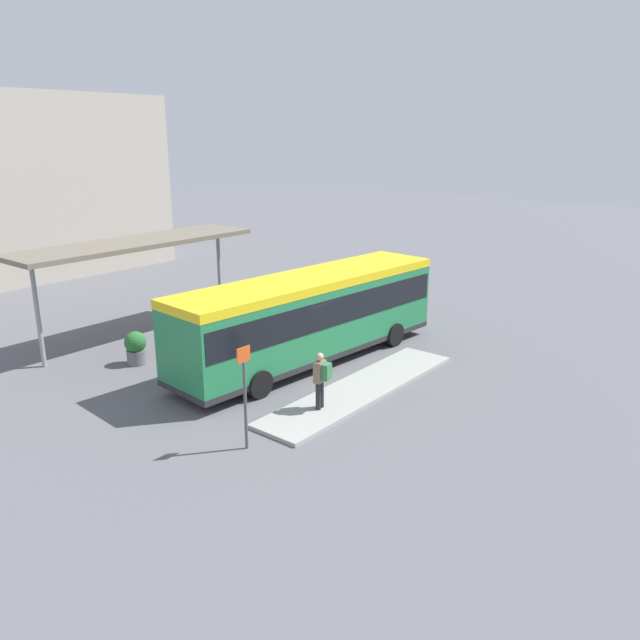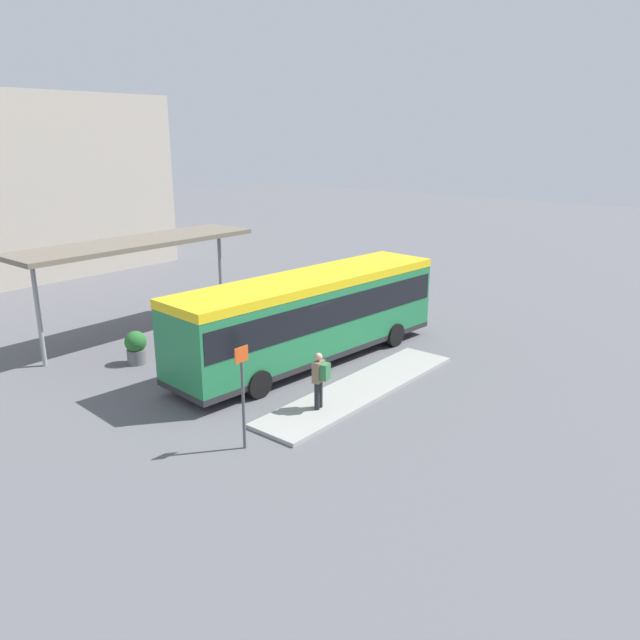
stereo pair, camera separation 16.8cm
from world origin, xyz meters
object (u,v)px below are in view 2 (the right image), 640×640
at_px(bicycle_black, 354,282).
at_px(potted_planter_near_shelter, 136,347).
at_px(bicycle_yellow, 338,281).
at_px(bicycle_white, 364,286).
at_px(platform_sign, 243,393).
at_px(city_bus, 310,312).
at_px(pedestrian_waiting, 320,377).

relative_size(bicycle_black, potted_planter_near_shelter, 1.48).
distance_m(bicycle_yellow, potted_planter_near_shelter, 13.74).
height_order(bicycle_white, platform_sign, platform_sign).
distance_m(city_bus, platform_sign, 6.75).
bearing_deg(bicycle_white, bicycle_yellow, 173.78).
xyz_separation_m(city_bus, potted_planter_near_shelter, (-4.18, 4.59, -1.20)).
relative_size(bicycle_yellow, platform_sign, 0.55).
distance_m(city_bus, bicycle_white, 10.50).
bearing_deg(platform_sign, city_bus, 25.84).
xyz_separation_m(city_bus, pedestrian_waiting, (-3.13, -3.05, -0.72)).
bearing_deg(bicycle_yellow, bicycle_black, -159.62).
height_order(bicycle_yellow, platform_sign, platform_sign).
bearing_deg(bicycle_yellow, platform_sign, 126.04).
distance_m(pedestrian_waiting, bicycle_white, 14.62).
distance_m(city_bus, potted_planter_near_shelter, 6.32).
bearing_deg(potted_planter_near_shelter, bicycle_white, -0.78).
bearing_deg(potted_planter_near_shelter, platform_sign, -104.11).
xyz_separation_m(pedestrian_waiting, platform_sign, (-2.94, 0.11, 0.45)).
bearing_deg(city_bus, potted_planter_near_shelter, 136.80).
height_order(pedestrian_waiting, platform_sign, platform_sign).
bearing_deg(bicycle_black, platform_sign, -68.12).
xyz_separation_m(bicycle_white, bicycle_yellow, (0.05, 1.79, -0.02)).
bearing_deg(city_bus, pedestrian_waiting, -131.28).
bearing_deg(bicycle_white, city_bus, -69.64).
relative_size(bicycle_white, potted_planter_near_shelter, 1.38).
bearing_deg(bicycle_white, pedestrian_waiting, -63.99).
bearing_deg(bicycle_black, bicycle_white, -23.30).
distance_m(pedestrian_waiting, platform_sign, 2.97).
distance_m(pedestrian_waiting, bicycle_black, 15.33).
xyz_separation_m(potted_planter_near_shelter, platform_sign, (-1.89, -7.53, 0.93)).
bearing_deg(bicycle_white, potted_planter_near_shelter, -95.48).
distance_m(pedestrian_waiting, potted_planter_near_shelter, 7.73).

